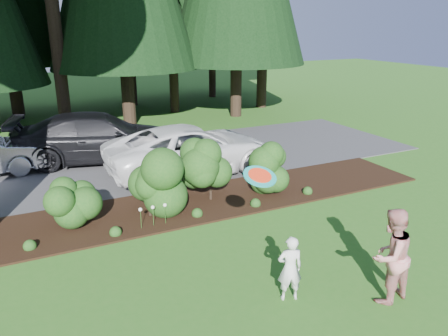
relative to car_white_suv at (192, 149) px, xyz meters
name	(u,v)px	position (x,y,z in m)	size (l,w,h in m)	color
ground	(205,273)	(-2.03, -5.71, -0.80)	(80.00, 80.00, 0.00)	#2C641C
mulch_bed	(155,211)	(-2.03, -2.46, -0.77)	(16.00, 2.50, 0.05)	black
driveway	(118,165)	(-2.03, 1.79, -0.78)	(22.00, 6.00, 0.03)	#38383A
shrub_row	(184,179)	(-1.26, -2.57, 0.01)	(6.53, 1.60, 1.61)	#184415
lily_cluster	(153,208)	(-2.33, -3.31, -0.30)	(0.69, 0.09, 0.57)	#184415
car_white_suv	(192,149)	(0.00, 0.00, 0.00)	(2.54, 5.52, 1.53)	white
car_dark_suv	(99,137)	(-2.42, 2.62, 0.07)	(2.34, 5.75, 1.67)	black
child	(290,268)	(-1.02, -7.09, -0.19)	(0.44, 0.29, 1.22)	silver
adult	(390,256)	(0.51, -7.85, 0.07)	(0.84, 0.65, 1.73)	#A71619
frisbee	(260,176)	(-1.67, -7.07, 1.61)	(0.54, 0.51, 0.22)	teal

